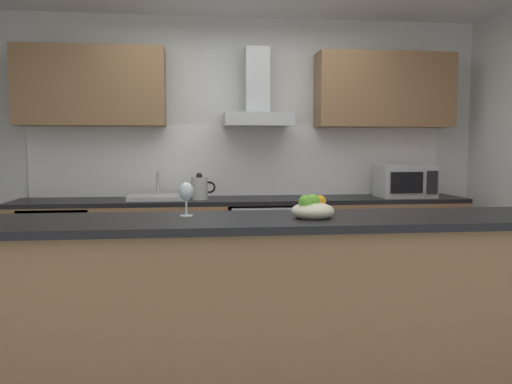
{
  "coord_description": "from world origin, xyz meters",
  "views": [
    {
      "loc": [
        -0.46,
        -3.38,
        1.37
      ],
      "look_at": [
        -0.02,
        0.33,
        1.05
      ],
      "focal_mm": 37.04,
      "sensor_mm": 36.0,
      "label": 1
    }
  ],
  "objects_px": {
    "oven": "(259,246)",
    "fruit_bowl": "(313,209)",
    "refrigerator": "(61,254)",
    "kettle": "(200,188)",
    "wine_glass": "(186,193)",
    "range_hood": "(257,102)",
    "microwave": "(405,181)",
    "sink": "(157,196)"
  },
  "relations": [
    {
      "from": "microwave",
      "to": "range_hood",
      "type": "distance_m",
      "value": 1.57
    },
    {
      "from": "range_hood",
      "to": "sink",
      "type": "bearing_deg",
      "value": -172.63
    },
    {
      "from": "wine_glass",
      "to": "fruit_bowl",
      "type": "relative_size",
      "value": 0.81
    },
    {
      "from": "oven",
      "to": "wine_glass",
      "type": "xyz_separation_m",
      "value": [
        -0.63,
        -2.02,
        0.67
      ]
    },
    {
      "from": "kettle",
      "to": "fruit_bowl",
      "type": "distance_m",
      "value": 2.19
    },
    {
      "from": "sink",
      "to": "fruit_bowl",
      "type": "relative_size",
      "value": 2.27
    },
    {
      "from": "oven",
      "to": "wine_glass",
      "type": "bearing_deg",
      "value": -107.29
    },
    {
      "from": "microwave",
      "to": "fruit_bowl",
      "type": "relative_size",
      "value": 2.27
    },
    {
      "from": "fruit_bowl",
      "to": "refrigerator",
      "type": "bearing_deg",
      "value": 129.47
    },
    {
      "from": "range_hood",
      "to": "kettle",
      "type": "bearing_deg",
      "value": -163.13
    },
    {
      "from": "oven",
      "to": "microwave",
      "type": "xyz_separation_m",
      "value": [
        1.38,
        -0.03,
        0.59
      ]
    },
    {
      "from": "refrigerator",
      "to": "kettle",
      "type": "bearing_deg",
      "value": -1.45
    },
    {
      "from": "sink",
      "to": "kettle",
      "type": "height_order",
      "value": "sink"
    },
    {
      "from": "sink",
      "to": "range_hood",
      "type": "height_order",
      "value": "range_hood"
    },
    {
      "from": "sink",
      "to": "wine_glass",
      "type": "relative_size",
      "value": 2.81
    },
    {
      "from": "microwave",
      "to": "fruit_bowl",
      "type": "height_order",
      "value": "microwave"
    },
    {
      "from": "microwave",
      "to": "range_hood",
      "type": "height_order",
      "value": "range_hood"
    },
    {
      "from": "oven",
      "to": "kettle",
      "type": "xyz_separation_m",
      "value": [
        -0.54,
        -0.03,
        0.55
      ]
    },
    {
      "from": "microwave",
      "to": "range_hood",
      "type": "xyz_separation_m",
      "value": [
        -1.38,
        0.16,
        0.74
      ]
    },
    {
      "from": "refrigerator",
      "to": "sink",
      "type": "height_order",
      "value": "sink"
    },
    {
      "from": "refrigerator",
      "to": "kettle",
      "type": "xyz_separation_m",
      "value": [
        1.22,
        -0.03,
        0.58
      ]
    },
    {
      "from": "oven",
      "to": "sink",
      "type": "height_order",
      "value": "sink"
    },
    {
      "from": "microwave",
      "to": "sink",
      "type": "height_order",
      "value": "microwave"
    },
    {
      "from": "oven",
      "to": "fruit_bowl",
      "type": "distance_m",
      "value": 2.23
    },
    {
      "from": "refrigerator",
      "to": "fruit_bowl",
      "type": "relative_size",
      "value": 3.86
    },
    {
      "from": "refrigerator",
      "to": "oven",
      "type": "bearing_deg",
      "value": 0.09
    },
    {
      "from": "sink",
      "to": "fruit_bowl",
      "type": "height_order",
      "value": "sink"
    },
    {
      "from": "refrigerator",
      "to": "range_hood",
      "type": "xyz_separation_m",
      "value": [
        1.76,
        0.13,
        1.36
      ]
    },
    {
      "from": "sink",
      "to": "range_hood",
      "type": "distance_m",
      "value": 1.26
    },
    {
      "from": "oven",
      "to": "wine_glass",
      "type": "relative_size",
      "value": 4.5
    },
    {
      "from": "oven",
      "to": "wine_glass",
      "type": "height_order",
      "value": "wine_glass"
    },
    {
      "from": "refrigerator",
      "to": "wine_glass",
      "type": "relative_size",
      "value": 4.78
    },
    {
      "from": "oven",
      "to": "range_hood",
      "type": "relative_size",
      "value": 1.11
    },
    {
      "from": "oven",
      "to": "fruit_bowl",
      "type": "bearing_deg",
      "value": -89.75
    },
    {
      "from": "refrigerator",
      "to": "microwave",
      "type": "height_order",
      "value": "microwave"
    },
    {
      "from": "wine_glass",
      "to": "kettle",
      "type": "bearing_deg",
      "value": 87.41
    },
    {
      "from": "oven",
      "to": "sink",
      "type": "distance_m",
      "value": 1.03
    },
    {
      "from": "oven",
      "to": "fruit_bowl",
      "type": "relative_size",
      "value": 3.64
    },
    {
      "from": "sink",
      "to": "range_hood",
      "type": "xyz_separation_m",
      "value": [
        0.92,
        0.12,
        0.86
      ]
    },
    {
      "from": "sink",
      "to": "kettle",
      "type": "bearing_deg",
      "value": -6.75
    },
    {
      "from": "fruit_bowl",
      "to": "oven",
      "type": "bearing_deg",
      "value": 90.25
    },
    {
      "from": "microwave",
      "to": "fruit_bowl",
      "type": "bearing_deg",
      "value": -122.8
    }
  ]
}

